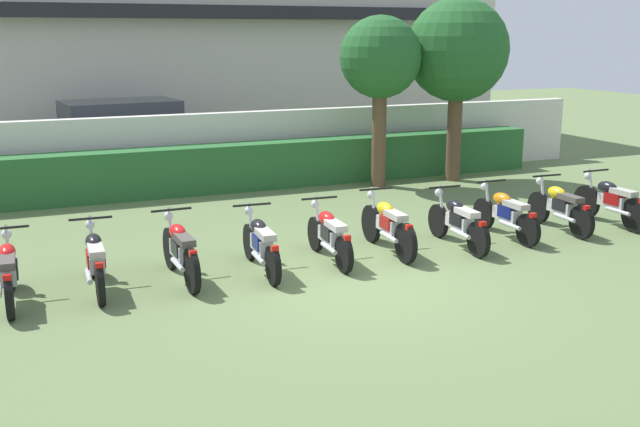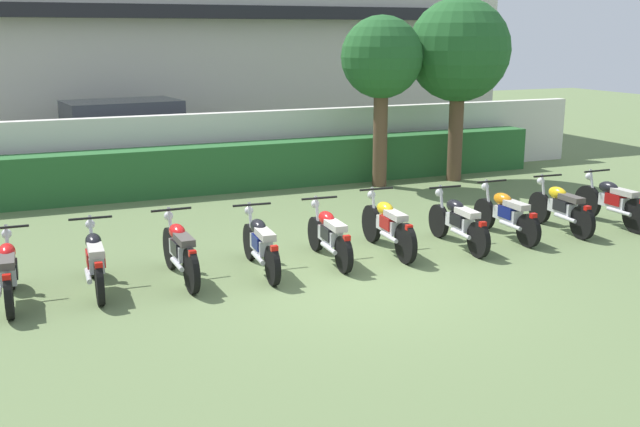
{
  "view_description": "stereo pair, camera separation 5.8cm",
  "coord_description": "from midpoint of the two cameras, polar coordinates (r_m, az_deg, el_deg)",
  "views": [
    {
      "loc": [
        -4.54,
        -9.14,
        3.5
      ],
      "look_at": [
        0.0,
        1.48,
        0.71
      ],
      "focal_mm": 41.98,
      "sensor_mm": 36.0,
      "label": 1
    },
    {
      "loc": [
        -4.49,
        -9.16,
        3.5
      ],
      "look_at": [
        0.0,
        1.48,
        0.71
      ],
      "focal_mm": 41.98,
      "sensor_mm": 36.0,
      "label": 2
    }
  ],
  "objects": [
    {
      "name": "ground",
      "position": [
        10.79,
        3.22,
        -5.37
      ],
      "size": [
        60.0,
        60.0,
        0.0
      ],
      "primitive_type": "plane",
      "color": "#607547"
    },
    {
      "name": "building",
      "position": [
        24.33,
        -12.55,
        14.1
      ],
      "size": [
        21.18,
        6.5,
        7.69
      ],
      "color": "beige",
      "rests_on": "ground"
    },
    {
      "name": "compound_wall",
      "position": [
        17.7,
        -7.85,
        4.86
      ],
      "size": [
        20.12,
        0.3,
        1.7
      ],
      "primitive_type": "cube",
      "color": "silver",
      "rests_on": "ground"
    },
    {
      "name": "hedge_row",
      "position": [
        17.08,
        -7.2,
        3.48
      ],
      "size": [
        16.1,
        0.7,
        1.06
      ],
      "primitive_type": "cube",
      "color": "#28602D",
      "rests_on": "ground"
    },
    {
      "name": "parked_car",
      "position": [
        19.29,
        -14.24,
        5.55
      ],
      "size": [
        4.69,
        2.5,
        1.89
      ],
      "rotation": [
        0.0,
        0.0,
        0.12
      ],
      "color": "black",
      "rests_on": "ground"
    },
    {
      "name": "tree_near_inspector",
      "position": [
        17.32,
        4.82,
        11.58
      ],
      "size": [
        1.86,
        1.86,
        3.9
      ],
      "color": "brown",
      "rests_on": "ground"
    },
    {
      "name": "tree_far_side",
      "position": [
        18.26,
        10.64,
        12.05
      ],
      "size": [
        2.42,
        2.42,
        4.33
      ],
      "color": "brown",
      "rests_on": "ground"
    },
    {
      "name": "motorcycle_in_row_1",
      "position": [
        10.7,
        -22.53,
        -4.09
      ],
      "size": [
        0.6,
        1.8,
        0.95
      ],
      "rotation": [
        0.0,
        0.0,
        1.54
      ],
      "color": "black",
      "rests_on": "ground"
    },
    {
      "name": "motorcycle_in_row_2",
      "position": [
        10.83,
        -16.63,
        -3.4
      ],
      "size": [
        0.6,
        1.83,
        0.95
      ],
      "rotation": [
        0.0,
        0.0,
        1.53
      ],
      "color": "black",
      "rests_on": "ground"
    },
    {
      "name": "motorcycle_in_row_3",
      "position": [
        10.97,
        -10.48,
        -2.74
      ],
      "size": [
        0.6,
        1.88,
        0.98
      ],
      "rotation": [
        0.0,
        0.0,
        1.6
      ],
      "color": "black",
      "rests_on": "ground"
    },
    {
      "name": "motorcycle_in_row_4",
      "position": [
        11.22,
        -4.41,
        -2.28
      ],
      "size": [
        0.6,
        1.9,
        0.95
      ],
      "rotation": [
        0.0,
        0.0,
        1.51
      ],
      "color": "black",
      "rests_on": "ground"
    },
    {
      "name": "motorcycle_in_row_5",
      "position": [
        11.69,
        0.85,
        -1.59
      ],
      "size": [
        0.6,
        1.82,
        0.94
      ],
      "rotation": [
        0.0,
        0.0,
        1.52
      ],
      "color": "black",
      "rests_on": "ground"
    },
    {
      "name": "motorcycle_in_row_6",
      "position": [
        12.23,
        5.34,
        -0.87
      ],
      "size": [
        0.6,
        1.96,
        0.98
      ],
      "rotation": [
        0.0,
        0.0,
        1.52
      ],
      "color": "black",
      "rests_on": "ground"
    },
    {
      "name": "motorcycle_in_row_7",
      "position": [
        12.69,
        10.62,
        -0.59
      ],
      "size": [
        0.6,
        1.9,
        0.95
      ],
      "rotation": [
        0.0,
        0.0,
        1.52
      ],
      "color": "black",
      "rests_on": "ground"
    },
    {
      "name": "motorcycle_in_row_8",
      "position": [
        13.44,
        14.13,
        0.01
      ],
      "size": [
        0.6,
        1.85,
        0.94
      ],
      "rotation": [
        0.0,
        0.0,
        1.56
      ],
      "color": "black",
      "rests_on": "ground"
    },
    {
      "name": "motorcycle_in_row_9",
      "position": [
        14.19,
        18.0,
        0.49
      ],
      "size": [
        0.6,
        1.83,
        0.95
      ],
      "rotation": [
        0.0,
        0.0,
        1.51
      ],
      "color": "black",
      "rests_on": "ground"
    },
    {
      "name": "motorcycle_in_row_10",
      "position": [
        14.9,
        21.5,
        0.86
      ],
      "size": [
        0.6,
        1.88,
        0.98
      ],
      "rotation": [
        0.0,
        0.0,
        1.58
      ],
      "color": "black",
      "rests_on": "ground"
    }
  ]
}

